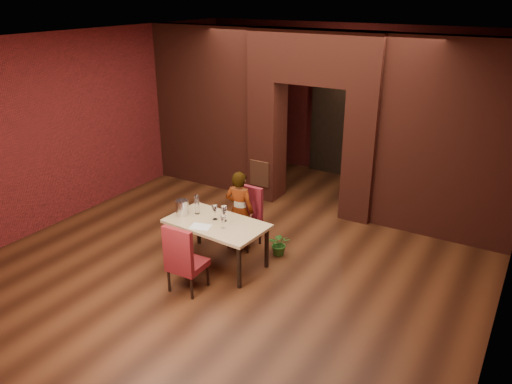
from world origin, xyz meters
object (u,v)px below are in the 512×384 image
(chair_near, at_px, (187,257))
(person_seated, at_px, (240,210))
(water_bottle, at_px, (197,204))
(chair_far, at_px, (244,218))
(dining_table, at_px, (217,243))
(wine_glass_b, at_px, (224,214))
(potted_plant, at_px, (280,244))
(wine_glass_a, at_px, (215,213))
(wine_bucket, at_px, (182,208))
(wine_glass_c, at_px, (223,222))

(chair_near, xyz_separation_m, person_seated, (-0.04, 1.36, 0.15))
(water_bottle, bearing_deg, chair_far, 52.16)
(dining_table, bearing_deg, wine_glass_b, 57.50)
(person_seated, distance_m, potted_plant, 0.81)
(chair_near, relative_size, wine_glass_a, 4.54)
(chair_far, bearing_deg, wine_bucket, -128.42)
(wine_bucket, bearing_deg, chair_near, -48.10)
(person_seated, distance_m, water_bottle, 0.69)
(wine_glass_b, bearing_deg, wine_glass_c, -58.50)
(wine_glass_b, relative_size, potted_plant, 0.62)
(chair_far, bearing_deg, potted_plant, 3.67)
(chair_far, relative_size, wine_glass_a, 4.41)
(chair_far, height_order, person_seated, person_seated)
(wine_glass_c, bearing_deg, person_seated, 105.00)
(person_seated, xyz_separation_m, wine_glass_b, (0.06, -0.51, 0.16))
(chair_far, xyz_separation_m, wine_glass_a, (-0.11, -0.62, 0.31))
(wine_bucket, distance_m, potted_plant, 1.59)
(dining_table, xyz_separation_m, water_bottle, (-0.42, 0.10, 0.50))
(potted_plant, bearing_deg, wine_bucket, -148.54)
(potted_plant, bearing_deg, dining_table, -133.21)
(wine_glass_a, height_order, water_bottle, water_bottle)
(chair_near, height_order, wine_glass_a, chair_near)
(wine_glass_a, height_order, wine_bucket, wine_bucket)
(wine_glass_c, bearing_deg, water_bottle, 161.08)
(chair_near, relative_size, wine_glass_c, 5.08)
(wine_glass_a, relative_size, wine_glass_c, 1.12)
(dining_table, bearing_deg, chair_far, 90.59)
(wine_glass_a, distance_m, potted_plant, 1.15)
(wine_glass_c, xyz_separation_m, wine_bucket, (-0.78, 0.06, 0.02))
(person_seated, distance_m, wine_glass_a, 0.56)
(dining_table, bearing_deg, wine_glass_a, 140.09)
(wine_glass_a, relative_size, wine_glass_b, 0.94)
(chair_near, relative_size, person_seated, 0.77)
(wine_glass_a, distance_m, wine_glass_b, 0.15)
(chair_near, bearing_deg, wine_bucket, -50.12)
(dining_table, relative_size, wine_glass_a, 6.71)
(water_bottle, relative_size, potted_plant, 0.83)
(dining_table, height_order, wine_bucket, wine_bucket)
(wine_glass_c, relative_size, water_bottle, 0.63)
(chair_far, distance_m, person_seated, 0.18)
(chair_far, xyz_separation_m, wine_bucket, (-0.62, -0.74, 0.32))
(wine_bucket, bearing_deg, wine_glass_b, 12.92)
(dining_table, height_order, potted_plant, dining_table)
(person_seated, height_order, wine_bucket, person_seated)
(dining_table, distance_m, water_bottle, 0.66)
(water_bottle, bearing_deg, person_seated, 49.82)
(chair_far, height_order, potted_plant, chair_far)
(dining_table, bearing_deg, wine_glass_c, -25.82)
(wine_glass_a, xyz_separation_m, wine_bucket, (-0.51, -0.12, 0.01))
(wine_glass_b, bearing_deg, chair_near, -91.56)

